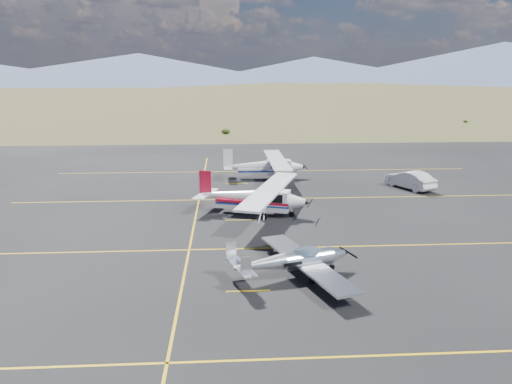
# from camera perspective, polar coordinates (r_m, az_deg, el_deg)

# --- Properties ---
(ground) EXTENTS (1600.00, 1600.00, 0.00)m
(ground) POSITION_cam_1_polar(r_m,az_deg,el_deg) (26.28, 5.34, -7.84)
(ground) COLOR #383D1C
(ground) RESTS_ON ground
(apron) EXTENTS (72.00, 72.00, 0.02)m
(apron) POSITION_cam_1_polar(r_m,az_deg,el_deg) (32.83, 3.48, -3.39)
(apron) COLOR black
(apron) RESTS_ON ground
(aircraft_low_wing) EXTENTS (5.97, 8.08, 1.77)m
(aircraft_low_wing) POSITION_cam_1_polar(r_m,az_deg,el_deg) (24.01, 4.45, -7.78)
(aircraft_low_wing) COLOR silver
(aircraft_low_wing) RESTS_ON apron
(aircraft_cessna) EXTENTS (7.84, 11.20, 2.87)m
(aircraft_cessna) POSITION_cam_1_polar(r_m,az_deg,el_deg) (34.05, -0.29, -0.51)
(aircraft_cessna) COLOR white
(aircraft_cessna) RESTS_ON apron
(aircraft_plain) EXTENTS (6.53, 10.87, 2.77)m
(aircraft_plain) POSITION_cam_1_polar(r_m,az_deg,el_deg) (45.56, 1.02, 3.05)
(aircraft_plain) COLOR silver
(aircraft_plain) RESTS_ON apron
(sedan) EXTENTS (3.36, 4.82, 1.51)m
(sedan) POSITION_cam_1_polar(r_m,az_deg,el_deg) (43.68, 17.17, 1.35)
(sedan) COLOR white
(sedan) RESTS_ON apron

